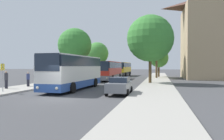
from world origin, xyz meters
TOP-DOWN VIEW (x-y plane):
  - ground_plane at (0.00, 0.00)m, footprint 300.00×300.00m
  - sidewalk_right at (7.00, 0.00)m, footprint 4.00×120.00m
  - bus_front at (-1.35, 6.69)m, footprint 2.91×11.05m
  - bus_middle at (-1.27, 22.36)m, footprint 3.06×12.12m
  - bus_rear at (-1.58, 38.21)m, footprint 3.04×10.80m
  - parked_car_right_near at (4.05, 3.56)m, footprint 1.92×3.93m
  - bus_stop_sign at (-6.35, 2.23)m, footprint 0.08×0.45m
  - pedestrian_waiting_near at (-7.05, 7.13)m, footprint 0.36×0.36m
  - pedestrian_waiting_far at (-7.85, 4.59)m, footprint 0.36×0.36m
  - tree_left_near at (-7.26, 35.53)m, footprint 5.34×5.34m
  - tree_left_far at (-5.81, 17.86)m, footprint 5.31×5.31m
  - tree_right_near at (6.08, 15.54)m, footprint 6.38×6.38m
  - tree_right_mid at (7.15, 33.17)m, footprint 4.07×4.07m
  - tree_right_far at (6.74, 28.83)m, footprint 5.26×5.26m

SIDE VIEW (x-z plane):
  - ground_plane at x=0.00m, z-range 0.00..0.00m
  - sidewalk_right at x=7.00m, z-range 0.00..0.15m
  - parked_car_right_near at x=4.05m, z-range 0.04..1.52m
  - pedestrian_waiting_near at x=-7.05m, z-range 0.15..1.77m
  - pedestrian_waiting_far at x=-7.85m, z-range 0.16..1.96m
  - bus_middle at x=-1.27m, z-range 0.12..3.31m
  - bus_stop_sign at x=-6.35m, z-range 0.46..3.00m
  - bus_rear at x=-1.58m, z-range 0.12..3.41m
  - bus_front at x=-1.35m, z-range 0.11..3.60m
  - tree_right_mid at x=7.15m, z-range 1.14..7.23m
  - tree_left_near at x=-7.26m, z-range 1.46..9.46m
  - tree_left_far at x=-5.81m, z-range 1.62..9.91m
  - tree_right_near at x=6.08m, z-range 1.58..10.84m
  - tree_right_far at x=6.74m, z-range 2.00..10.99m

